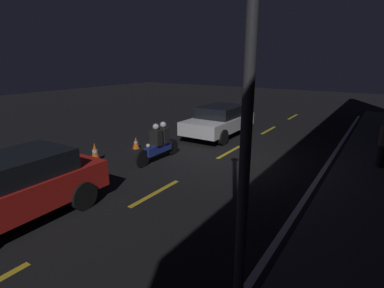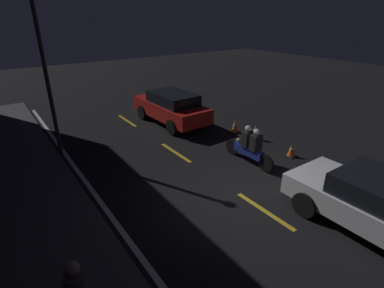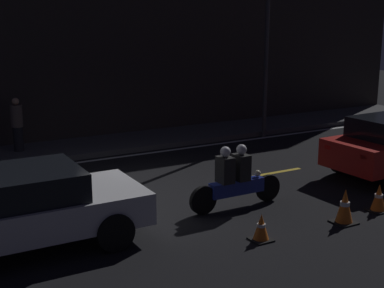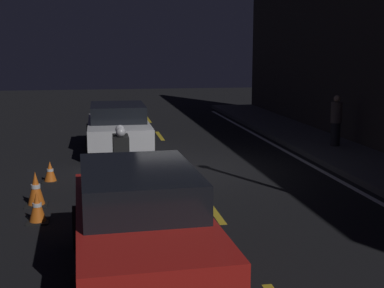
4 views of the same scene
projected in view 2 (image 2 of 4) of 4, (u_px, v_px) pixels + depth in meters
name	position (u px, v px, depth m)	size (l,w,h in m)	color
ground_plane	(239.00, 194.00, 8.84)	(56.00, 56.00, 0.00)	black
raised_curb	(70.00, 265.00, 6.26)	(28.00, 2.18, 0.16)	#424244
lane_dash_c	(264.00, 211.00, 8.10)	(2.00, 0.14, 0.01)	gold
lane_dash_d	(176.00, 152.00, 11.46)	(2.00, 0.14, 0.01)	gold
lane_dash_e	(127.00, 121.00, 14.82)	(2.00, 0.14, 0.01)	gold
lane_solid_kerb	(130.00, 242.00, 7.00)	(25.20, 0.14, 0.01)	silver
sedan_white	(379.00, 204.00, 7.08)	(4.13, 1.98, 1.41)	silver
taxi_red	(171.00, 107.00, 14.20)	(4.36, 1.97, 1.52)	red
motorcycle	(250.00, 147.00, 10.42)	(2.25, 0.36, 1.37)	black
traffic_cone_near	(291.00, 150.00, 11.06)	(0.38, 0.38, 0.50)	black
traffic_cone_mid	(256.00, 132.00, 12.52)	(0.44, 0.44, 0.70)	black
traffic_cone_far	(235.00, 126.00, 13.30)	(0.40, 0.40, 0.59)	black
street_lamp	(45.00, 67.00, 10.12)	(0.28, 0.28, 5.76)	#333338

